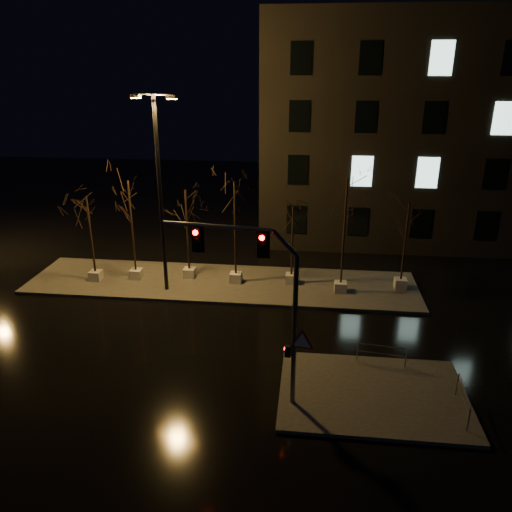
# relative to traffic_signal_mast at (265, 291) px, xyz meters

# --- Properties ---
(ground) EXTENTS (90.00, 90.00, 0.00)m
(ground) POSITION_rel_traffic_signal_mast_xyz_m (-3.44, 4.26, -4.49)
(ground) COLOR black
(ground) RESTS_ON ground
(median) EXTENTS (22.00, 5.00, 0.15)m
(median) POSITION_rel_traffic_signal_mast_xyz_m (-3.44, 10.26, -4.41)
(median) COLOR #403E39
(median) RESTS_ON ground
(sidewalk_corner) EXTENTS (7.00, 5.00, 0.15)m
(sidewalk_corner) POSITION_rel_traffic_signal_mast_xyz_m (4.06, 0.76, -4.41)
(sidewalk_corner) COLOR #403E39
(sidewalk_corner) RESTS_ON ground
(building) EXTENTS (25.00, 12.00, 15.00)m
(building) POSITION_rel_traffic_signal_mast_xyz_m (10.56, 22.26, 3.01)
(building) COLOR black
(building) RESTS_ON ground
(tree_0) EXTENTS (1.80, 1.80, 5.05)m
(tree_0) POSITION_rel_traffic_signal_mast_xyz_m (-10.66, 9.76, -0.51)
(tree_0) COLOR beige
(tree_0) RESTS_ON median
(tree_1) EXTENTS (1.80, 1.80, 5.88)m
(tree_1) POSITION_rel_traffic_signal_mast_xyz_m (-8.43, 10.24, 0.12)
(tree_1) COLOR beige
(tree_1) RESTS_ON median
(tree_2) EXTENTS (1.80, 1.80, 5.32)m
(tree_2) POSITION_rel_traffic_signal_mast_xyz_m (-5.41, 10.75, -0.30)
(tree_2) COLOR beige
(tree_2) RESTS_ON median
(tree_3) EXTENTS (1.80, 1.80, 5.94)m
(tree_3) POSITION_rel_traffic_signal_mast_xyz_m (-2.62, 10.37, 0.17)
(tree_3) COLOR beige
(tree_3) RESTS_ON median
(tree_4) EXTENTS (1.80, 1.80, 4.58)m
(tree_4) POSITION_rel_traffic_signal_mast_xyz_m (0.53, 10.57, -0.86)
(tree_4) COLOR beige
(tree_4) RESTS_ON median
(tree_5) EXTENTS (1.80, 1.80, 6.43)m
(tree_5) POSITION_rel_traffic_signal_mast_xyz_m (3.24, 9.74, 0.54)
(tree_5) COLOR beige
(tree_5) RESTS_ON median
(tree_6) EXTENTS (1.80, 1.80, 4.98)m
(tree_6) POSITION_rel_traffic_signal_mast_xyz_m (6.56, 10.57, -0.56)
(tree_6) COLOR beige
(tree_6) RESTS_ON median
(traffic_signal_mast) EXTENTS (5.37, 0.80, 6.61)m
(traffic_signal_mast) POSITION_rel_traffic_signal_mast_xyz_m (0.00, 0.00, 0.00)
(traffic_signal_mast) COLOR #595C61
(traffic_signal_mast) RESTS_ON sidewalk_corner
(streetlight_main) EXTENTS (2.54, 1.00, 10.32)m
(streetlight_main) POSITION_rel_traffic_signal_mast_xyz_m (-6.27, 9.00, 1.61)
(streetlight_main) COLOR black
(streetlight_main) RESTS_ON median
(guard_rail_a) EXTENTS (1.98, 0.29, 0.86)m
(guard_rail_a) POSITION_rel_traffic_signal_mast_xyz_m (4.58, 2.76, -3.78)
(guard_rail_a) COLOR #595C61
(guard_rail_a) RESTS_ON sidewalk_corner
(guard_rail_b) EXTENTS (0.19, 2.05, 0.97)m
(guard_rail_b) POSITION_rel_traffic_signal_mast_xyz_m (7.06, -0.06, -3.71)
(guard_rail_b) COLOR #595C61
(guard_rail_b) RESTS_ON sidewalk_corner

